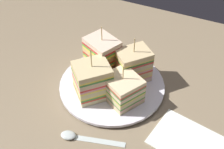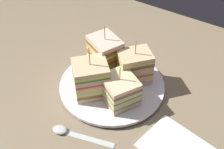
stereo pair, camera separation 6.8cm
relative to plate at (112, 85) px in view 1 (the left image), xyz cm
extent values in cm
cube|color=#857257|center=(0.00, 0.00, -1.68)|extent=(121.92, 80.71, 1.80)
cylinder|color=white|center=(0.00, 0.00, -0.49)|extent=(15.66, 15.66, 0.58)
cylinder|color=white|center=(0.00, 0.00, 0.15)|extent=(25.26, 25.26, 0.71)
cube|color=beige|center=(-4.21, 3.39, 1.08)|extent=(9.41, 8.64, 1.14)
cube|color=#9E7242|center=(-0.81, 1.87, 1.08)|extent=(2.70, 5.56, 1.14)
cube|color=#5DA34A|center=(-4.21, 3.39, 1.92)|extent=(9.41, 8.64, 0.54)
cube|color=#EFCA53|center=(-4.21, 3.39, 2.45)|extent=(9.41, 8.64, 0.54)
cube|color=pink|center=(-4.21, 3.39, 2.99)|extent=(9.41, 8.64, 0.54)
cube|color=beige|center=(-4.21, 3.39, 3.83)|extent=(9.41, 8.64, 1.14)
cube|color=#9E7242|center=(-0.81, 1.87, 3.83)|extent=(2.70, 5.56, 1.14)
cube|color=yellow|center=(-4.21, 3.39, 4.66)|extent=(9.41, 8.64, 0.54)
cube|color=#5BA446|center=(-4.21, 3.39, 5.20)|extent=(9.41, 8.64, 0.54)
cube|color=red|center=(-4.21, 3.39, 5.74)|extent=(9.41, 8.64, 0.54)
cube|color=#DFBB7C|center=(-4.21, 3.39, 6.58)|extent=(9.41, 8.64, 1.14)
cube|color=#B2844C|center=(-0.81, 1.87, 6.58)|extent=(2.70, 5.56, 1.14)
cube|color=yellow|center=(-4.21, 3.39, 7.41)|extent=(9.41, 8.64, 0.54)
cube|color=#58A73F|center=(-4.21, 3.39, 7.95)|extent=(9.41, 8.64, 0.54)
cube|color=red|center=(-4.21, 3.39, 8.49)|extent=(9.41, 8.64, 0.54)
cube|color=beige|center=(-4.21, 3.39, 9.32)|extent=(9.41, 8.64, 1.14)
cylinder|color=tan|center=(-4.21, 3.39, 11.69)|extent=(0.24, 0.24, 3.59)
cube|color=beige|center=(-2.53, -4.77, 1.10)|extent=(10.10, 10.13, 1.17)
cube|color=#B2844C|center=(0.04, -2.08, 1.10)|extent=(4.97, 4.77, 1.17)
cube|color=red|center=(-2.53, -4.77, 1.91)|extent=(10.10, 10.13, 0.46)
cube|color=#3F8A36|center=(-2.53, -4.77, 2.37)|extent=(10.10, 10.13, 0.46)
cube|color=#EFD04B|center=(-2.53, -4.77, 2.83)|extent=(10.10, 10.13, 0.46)
cube|color=beige|center=(-2.53, -4.77, 3.65)|extent=(10.10, 10.13, 1.17)
cube|color=#9E7242|center=(0.04, -2.08, 3.65)|extent=(4.97, 4.77, 1.17)
cube|color=yellow|center=(-2.53, -4.77, 4.46)|extent=(10.10, 10.13, 0.46)
cube|color=pink|center=(-2.53, -4.77, 4.92)|extent=(10.10, 10.13, 0.46)
cube|color=red|center=(-2.53, -4.77, 5.38)|extent=(10.10, 10.13, 0.46)
cube|color=beige|center=(-2.53, -4.77, 6.20)|extent=(10.10, 10.13, 1.17)
cube|color=#B2844C|center=(0.04, -2.08, 6.20)|extent=(4.97, 4.77, 1.17)
cube|color=#398239|center=(-2.53, -4.77, 7.02)|extent=(10.10, 10.13, 0.46)
cube|color=yellow|center=(-2.53, -4.77, 7.48)|extent=(10.10, 10.13, 0.46)
cube|color=beige|center=(-2.53, -4.77, 8.29)|extent=(10.10, 10.13, 1.17)
cylinder|color=tan|center=(-2.53, -4.77, 11.14)|extent=(0.24, 0.24, 4.52)
cube|color=beige|center=(4.21, -3.39, 1.00)|extent=(9.97, 9.68, 0.99)
cube|color=#9E7242|center=(0.95, -1.59, 1.00)|extent=(3.51, 6.04, 0.99)
cube|color=pink|center=(4.21, -3.39, 1.70)|extent=(9.97, 9.68, 0.40)
cube|color=#478D2E|center=(4.21, -3.39, 2.10)|extent=(9.97, 9.68, 0.40)
cube|color=beige|center=(4.21, -3.39, 2.80)|extent=(9.97, 9.68, 0.99)
cube|color=#B2844C|center=(0.95, -1.59, 2.80)|extent=(3.51, 6.04, 0.99)
cube|color=#E4CE55|center=(4.21, -3.39, 3.49)|extent=(9.97, 9.68, 0.40)
cube|color=#3D892E|center=(4.21, -3.39, 3.90)|extent=(9.97, 9.68, 0.40)
cube|color=beige|center=(4.21, -3.39, 4.59)|extent=(9.97, 9.68, 0.99)
cube|color=#9E7242|center=(0.95, -1.59, 4.59)|extent=(3.51, 6.04, 0.99)
cube|color=#458641|center=(4.21, -3.39, 5.29)|extent=(9.97, 9.68, 0.40)
cube|color=red|center=(4.21, -3.39, 5.69)|extent=(9.97, 9.68, 0.40)
cube|color=beige|center=(4.21, -3.39, 6.39)|extent=(9.97, 9.68, 0.99)
cylinder|color=tan|center=(4.21, -3.39, 8.61)|extent=(0.24, 0.24, 3.45)
cube|color=beige|center=(3.59, 4.04, 1.07)|extent=(9.34, 9.52, 1.12)
cube|color=#B2844C|center=(1.14, 1.23, 1.07)|extent=(4.46, 3.94, 1.12)
cube|color=pink|center=(3.59, 4.04, 1.86)|extent=(9.34, 9.52, 0.46)
cube|color=#ECCA60|center=(3.59, 4.04, 2.31)|extent=(9.34, 9.52, 0.46)
cube|color=#DFBF85|center=(3.59, 4.04, 3.10)|extent=(9.34, 9.52, 1.12)
cube|color=#9E7242|center=(1.14, 1.23, 3.10)|extent=(4.46, 3.94, 1.12)
cube|color=#D4432F|center=(3.59, 4.04, 3.89)|extent=(9.34, 9.52, 0.46)
cube|color=#E19D98|center=(3.59, 4.04, 4.35)|extent=(9.34, 9.52, 0.46)
cube|color=#E5CB62|center=(3.59, 4.04, 4.81)|extent=(9.34, 9.52, 0.46)
cube|color=beige|center=(3.59, 4.04, 5.60)|extent=(9.34, 9.52, 1.12)
cube|color=#B2844C|center=(1.14, 1.23, 5.60)|extent=(4.46, 3.94, 1.12)
cube|color=red|center=(3.59, 4.04, 6.38)|extent=(9.34, 9.52, 0.46)
cube|color=#468033|center=(3.59, 4.04, 6.84)|extent=(9.34, 9.52, 0.46)
cube|color=#E9CF62|center=(3.59, 4.04, 7.30)|extent=(9.34, 9.52, 0.46)
cube|color=beige|center=(3.59, 4.04, 8.09)|extent=(9.34, 9.52, 1.12)
cylinder|color=tan|center=(3.59, 4.04, 10.49)|extent=(0.24, 0.24, 3.67)
cylinder|color=tan|center=(1.72, -0.40, 0.83)|extent=(4.00, 4.00, 0.33)
cylinder|color=#E0C964|center=(-0.89, -1.48, 1.19)|extent=(4.28, 4.27, 0.75)
cylinder|color=#E1BD71|center=(0.92, -1.57, 1.53)|extent=(5.64, 5.65, 0.80)
cylinder|color=#E5CD77|center=(1.94, 0.38, 2.50)|extent=(4.49, 4.49, 0.64)
cylinder|color=#D9B157|center=(0.31, 0.18, 3.10)|extent=(4.70, 4.70, 0.27)
cube|color=silver|center=(4.40, -15.09, -0.65)|extent=(10.60, 3.97, 0.25)
ellipsoid|color=silver|center=(-1.97, -16.83, -0.28)|extent=(3.70, 3.07, 1.00)
cube|color=white|center=(20.58, -7.34, -0.53)|extent=(15.73, 13.01, 0.50)
camera|label=1|loc=(21.33, -44.69, 49.55)|focal=46.44mm
camera|label=2|loc=(27.22, -41.37, 49.55)|focal=46.44mm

